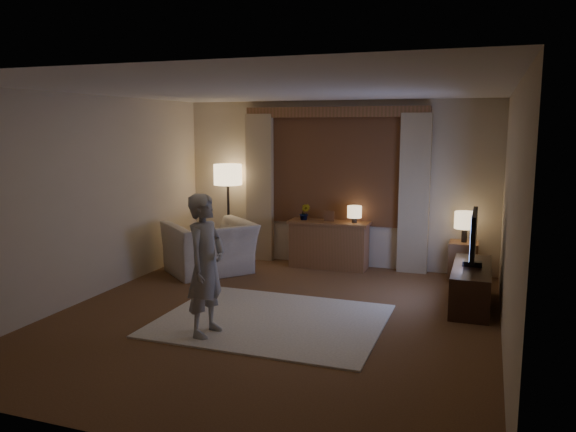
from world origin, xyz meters
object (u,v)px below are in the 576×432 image
at_px(armchair, 210,248).
at_px(person, 206,265).
at_px(side_table, 463,261).
at_px(tv_stand, 471,286).
at_px(sideboard, 329,246).

distance_m(armchair, person, 2.61).
relative_size(side_table, person, 0.37).
xyz_separation_m(side_table, tv_stand, (0.15, -1.19, -0.03)).
bearing_deg(tv_stand, person, -142.47).
height_order(sideboard, armchair, armchair).
distance_m(sideboard, tv_stand, 2.50).
height_order(armchair, side_table, armchair).
distance_m(armchair, tv_stand, 3.78).
bearing_deg(armchair, side_table, 143.36).
height_order(sideboard, tv_stand, sideboard).
distance_m(armchair, side_table, 3.73).
xyz_separation_m(side_table, person, (-2.46, -3.19, 0.49)).
bearing_deg(armchair, sideboard, 159.95).
distance_m(tv_stand, person, 3.33).
bearing_deg(person, side_table, -33.00).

